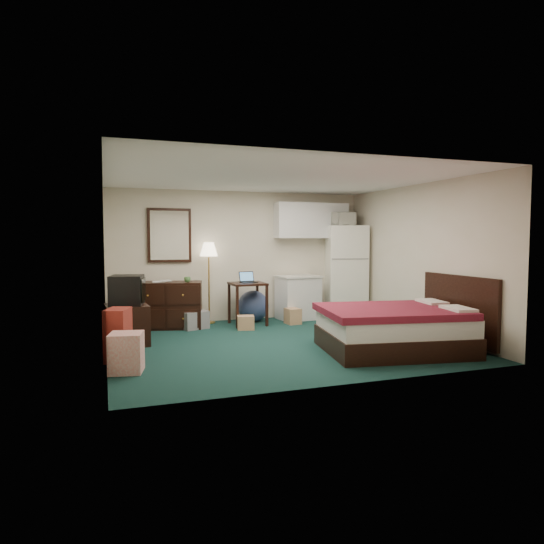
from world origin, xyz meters
name	(u,v)px	position (x,y,z in m)	size (l,w,h in m)	color
floor	(279,342)	(0.00, 0.00, 0.00)	(5.00, 4.50, 0.01)	black
ceiling	(279,178)	(0.00, 0.00, 2.50)	(5.00, 4.50, 0.01)	beige
walls	(279,261)	(0.00, 0.00, 1.25)	(5.01, 4.51, 2.50)	beige
mirror	(169,235)	(-1.35, 2.22, 1.65)	(0.80, 0.06, 1.00)	white
upper_cabinets	(311,221)	(1.45, 2.08, 1.95)	(1.50, 0.35, 0.70)	silver
headboard	(459,309)	(2.46, -1.07, 0.55)	(0.06, 1.56, 1.00)	black
dresser	(167,305)	(-1.46, 1.80, 0.41)	(1.21, 0.55, 0.82)	black
floor_lamp	(209,283)	(-0.65, 2.05, 0.76)	(0.33, 0.33, 1.52)	gold
desk	(248,304)	(-0.02, 1.64, 0.39)	(0.62, 0.62, 0.78)	black
exercise_ball	(253,306)	(0.18, 1.92, 0.30)	(0.60, 0.60, 0.60)	#344577
kitchen_counter	(298,298)	(1.10, 1.91, 0.42)	(0.76, 0.58, 0.83)	silver
fridge	(346,271)	(2.13, 1.88, 0.92)	(0.76, 0.76, 1.85)	white
bed	(393,330)	(1.33, -1.07, 0.31)	(1.92, 1.50, 0.61)	#600718
tv_stand	(127,325)	(-2.21, 0.62, 0.30)	(0.60, 0.65, 0.60)	black
suitcase	(118,335)	(-2.35, -0.35, 0.34)	(0.26, 0.42, 0.69)	maroon
retail_box	(126,353)	(-2.28, -0.95, 0.24)	(0.38, 0.38, 0.47)	silver
file_bin	(194,320)	(-1.02, 1.56, 0.16)	(0.45, 0.33, 0.31)	slate
cardboard_box_a	(246,323)	(-0.19, 1.18, 0.12)	(0.29, 0.24, 0.24)	tan
cardboard_box_b	(293,316)	(0.80, 1.44, 0.14)	(0.24, 0.29, 0.29)	tan
laptop	(249,277)	(0.00, 1.61, 0.88)	(0.29, 0.23, 0.20)	black
crt_tv	(127,290)	(-2.19, 0.65, 0.82)	(0.48, 0.52, 0.44)	black
microwave	(343,218)	(2.04, 1.86, 2.01)	(0.48, 0.27, 0.33)	white
book_a	(152,276)	(-1.71, 1.78, 0.94)	(0.16, 0.02, 0.22)	tan
book_b	(160,275)	(-1.56, 1.86, 0.94)	(0.18, 0.02, 0.24)	tan
mug	(187,279)	(-1.13, 1.62, 0.88)	(0.12, 0.09, 0.12)	#497D40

